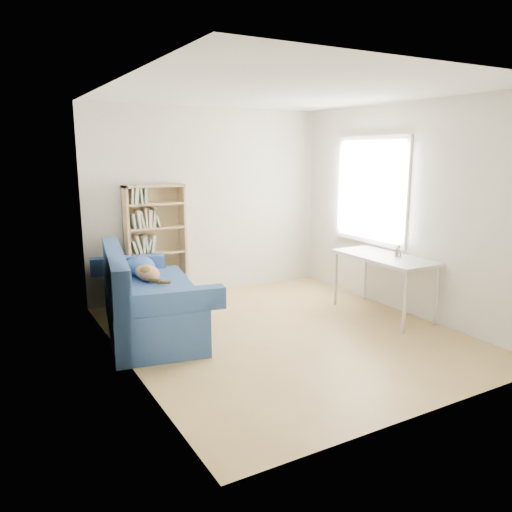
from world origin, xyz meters
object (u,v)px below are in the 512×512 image
(sofa, at_px, (146,300))
(desk, at_px, (384,261))
(pen_cup, at_px, (398,252))
(bookshelf, at_px, (156,249))

(sofa, height_order, desk, sofa)
(desk, relative_size, pen_cup, 8.53)
(bookshelf, distance_m, desk, 2.95)
(bookshelf, relative_size, desk, 1.20)
(bookshelf, height_order, pen_cup, bookshelf)
(desk, xyz_separation_m, pen_cup, (0.13, -0.09, 0.12))
(sofa, distance_m, desk, 2.90)
(desk, bearing_deg, pen_cup, -36.92)
(sofa, relative_size, desk, 1.60)
(sofa, relative_size, pen_cup, 13.63)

